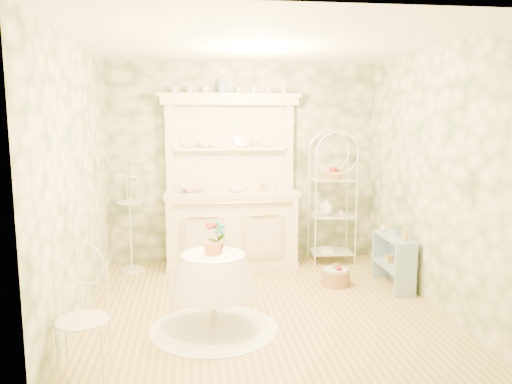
{
  "coord_description": "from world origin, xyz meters",
  "views": [
    {
      "loc": [
        -0.7,
        -4.99,
        1.99
      ],
      "look_at": [
        0.0,
        0.5,
        1.15
      ],
      "focal_mm": 35.0,
      "sensor_mm": 36.0,
      "label": 1
    }
  ],
  "objects": [
    {
      "name": "floor_basket",
      "position": [
        0.96,
        0.56,
        0.11
      ],
      "size": [
        0.42,
        0.42,
        0.21
      ],
      "primitive_type": "cylinder",
      "rotation": [
        0.0,
        0.0,
        0.36
      ],
      "color": "#A4784C",
      "rests_on": "floor"
    },
    {
      "name": "ceiling",
      "position": [
        0.0,
        0.0,
        2.7
      ],
      "size": [
        3.6,
        3.6,
        0.0
      ],
      "primitive_type": "plane",
      "color": "white",
      "rests_on": "floor"
    },
    {
      "name": "wall_left",
      "position": [
        -1.8,
        0.0,
        1.35
      ],
      "size": [
        3.6,
        3.6,
        0.0
      ],
      "primitive_type": "plane",
      "color": "beige",
      "rests_on": "floor"
    },
    {
      "name": "cup_right",
      "position": [
        0.14,
        1.66,
        1.61
      ],
      "size": [
        0.13,
        0.13,
        0.1
      ],
      "primitive_type": "imported",
      "rotation": [
        0.0,
        0.0,
        0.16
      ],
      "color": "white",
      "rests_on": "kitchen_dresser"
    },
    {
      "name": "wall_front",
      "position": [
        0.0,
        -1.8,
        1.35
      ],
      "size": [
        3.6,
        3.6,
        0.0
      ],
      "primitive_type": "plane",
      "color": "beige",
      "rests_on": "floor"
    },
    {
      "name": "kitchen_dresser",
      "position": [
        -0.2,
        1.52,
        1.15
      ],
      "size": [
        1.87,
        0.61,
        2.29
      ],
      "primitive_type": "cube",
      "color": "#F6ECCB",
      "rests_on": "floor"
    },
    {
      "name": "wall_back",
      "position": [
        0.0,
        1.8,
        1.35
      ],
      "size": [
        3.6,
        3.6,
        0.0
      ],
      "primitive_type": "plane",
      "color": "beige",
      "rests_on": "floor"
    },
    {
      "name": "cafe_chair",
      "position": [
        -1.56,
        -1.24,
        0.42
      ],
      "size": [
        0.5,
        0.5,
        0.83
      ],
      "primitive_type": "cube",
      "rotation": [
        0.0,
        0.0,
        -0.41
      ],
      "color": "white",
      "rests_on": "floor"
    },
    {
      "name": "bottle_amber",
      "position": [
        1.64,
        0.17,
        0.68
      ],
      "size": [
        0.07,
        0.07,
        0.16
      ],
      "primitive_type": "imported",
      "rotation": [
        0.0,
        0.0,
        -0.1
      ],
      "color": "gold",
      "rests_on": "side_shelf"
    },
    {
      "name": "birdcage_stand",
      "position": [
        -1.51,
        1.42,
        0.77
      ],
      "size": [
        0.37,
        0.37,
        1.53
      ],
      "primitive_type": "cube",
      "rotation": [
        0.0,
        0.0,
        0.03
      ],
      "color": "white",
      "rests_on": "floor"
    },
    {
      "name": "cup_left",
      "position": [
        -0.54,
        1.68,
        1.61
      ],
      "size": [
        0.16,
        0.16,
        0.1
      ],
      "primitive_type": "imported",
      "rotation": [
        0.0,
        0.0,
        -0.22
      ],
      "color": "white",
      "rests_on": "kitchen_dresser"
    },
    {
      "name": "bowl_floral",
      "position": [
        -0.7,
        1.51,
        1.02
      ],
      "size": [
        0.34,
        0.34,
        0.08
      ],
      "primitive_type": "imported",
      "rotation": [
        0.0,
        0.0,
        0.09
      ],
      "color": "white",
      "rests_on": "kitchen_dresser"
    },
    {
      "name": "side_shelf",
      "position": [
        1.61,
        0.41,
        0.29
      ],
      "size": [
        0.3,
        0.69,
        0.58
      ],
      "primitive_type": "cube",
      "rotation": [
        0.0,
        0.0,
        -0.07
      ],
      "color": "#8DABC3",
      "rests_on": "floor"
    },
    {
      "name": "lace_rug",
      "position": [
        -0.53,
        -0.51,
        0.01
      ],
      "size": [
        1.48,
        1.48,
        0.01
      ],
      "primitive_type": "cylinder",
      "rotation": [
        0.0,
        0.0,
        -0.26
      ],
      "color": "white",
      "rests_on": "floor"
    },
    {
      "name": "bottle_blue",
      "position": [
        1.64,
        0.4,
        0.65
      ],
      "size": [
        0.06,
        0.06,
        0.11
      ],
      "primitive_type": "imported",
      "rotation": [
        0.0,
        0.0,
        -0.21
      ],
      "color": "#738FC1",
      "rests_on": "side_shelf"
    },
    {
      "name": "bakers_rack",
      "position": [
        1.17,
        1.49,
        0.96
      ],
      "size": [
        0.63,
        0.47,
        1.92
      ],
      "primitive_type": "cube",
      "rotation": [
        0.0,
        0.0,
        -0.08
      ],
      "color": "white",
      "rests_on": "floor"
    },
    {
      "name": "bottle_glass",
      "position": [
        1.57,
        0.66,
        0.65
      ],
      "size": [
        0.09,
        0.09,
        0.09
      ],
      "primitive_type": "imported",
      "rotation": [
        0.0,
        0.0,
        0.25
      ],
      "color": "silver",
      "rests_on": "side_shelf"
    },
    {
      "name": "wall_right",
      "position": [
        1.8,
        0.0,
        1.35
      ],
      "size": [
        3.6,
        3.6,
        0.0
      ],
      "primitive_type": "plane",
      "color": "beige",
      "rests_on": "floor"
    },
    {
      "name": "bowl_white",
      "position": [
        -0.13,
        1.44,
        1.02
      ],
      "size": [
        0.26,
        0.26,
        0.07
      ],
      "primitive_type": "imported",
      "rotation": [
        0.0,
        0.0,
        -0.3
      ],
      "color": "white",
      "rests_on": "kitchen_dresser"
    },
    {
      "name": "floor",
      "position": [
        0.0,
        0.0,
        0.0
      ],
      "size": [
        3.6,
        3.6,
        0.0
      ],
      "primitive_type": "plane",
      "color": "tan",
      "rests_on": "ground"
    },
    {
      "name": "round_table",
      "position": [
        -0.53,
        -0.46,
        0.33
      ],
      "size": [
        0.63,
        0.63,
        0.66
      ],
      "primitive_type": "cylinder",
      "rotation": [
        0.0,
        0.0,
        -0.05
      ],
      "color": "white",
      "rests_on": "floor"
    },
    {
      "name": "potted_geranium",
      "position": [
        -0.48,
        -0.45,
        0.85
      ],
      "size": [
        0.2,
        0.17,
        0.32
      ],
      "primitive_type": "imported",
      "rotation": [
        0.0,
        0.0,
        0.4
      ],
      "color": "#3F7238",
      "rests_on": "round_table"
    }
  ]
}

